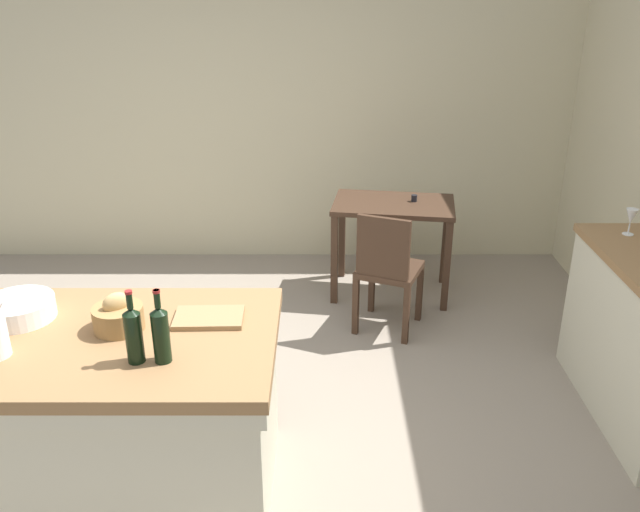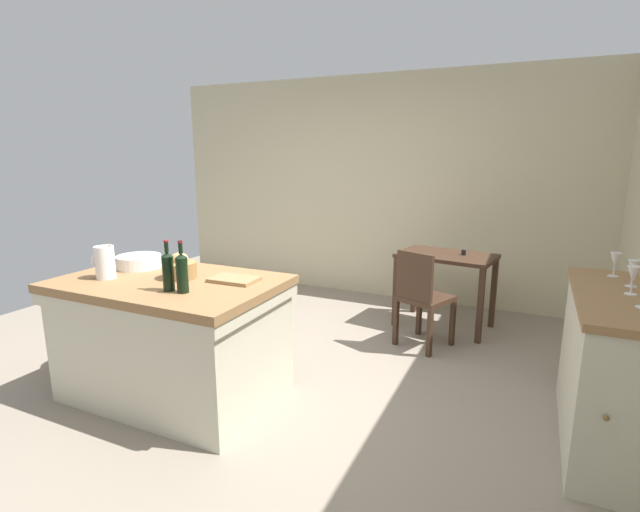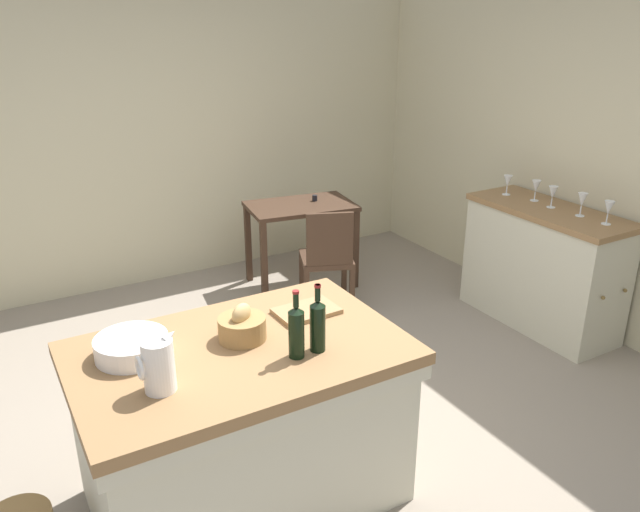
% 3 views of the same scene
% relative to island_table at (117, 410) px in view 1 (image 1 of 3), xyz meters
% --- Properties ---
extents(ground_plane, '(6.76, 6.76, 0.00)m').
position_rel_island_table_xyz_m(ground_plane, '(0.50, 0.41, -0.47)').
color(ground_plane, gray).
extents(wall_back, '(5.32, 0.12, 2.60)m').
position_rel_island_table_xyz_m(wall_back, '(0.50, 3.01, 0.83)').
color(wall_back, beige).
rests_on(wall_back, ground).
extents(island_table, '(1.52, 0.98, 0.86)m').
position_rel_island_table_xyz_m(island_table, '(0.00, 0.00, 0.00)').
color(island_table, olive).
rests_on(island_table, ground).
extents(writing_desk, '(0.97, 0.69, 0.79)m').
position_rel_island_table_xyz_m(writing_desk, '(1.51, 2.19, 0.16)').
color(writing_desk, '#3D281C').
rests_on(writing_desk, ground).
extents(wooden_chair, '(0.52, 0.52, 0.89)m').
position_rel_island_table_xyz_m(wooden_chair, '(1.41, 1.58, 0.01)').
color(wooden_chair, '#3D281C').
rests_on(wooden_chair, ground).
extents(wash_bowl, '(0.33, 0.33, 0.09)m').
position_rel_island_table_xyz_m(wash_bowl, '(-0.44, 0.17, 0.44)').
color(wash_bowl, white).
rests_on(wash_bowl, island_table).
extents(bread_basket, '(0.23, 0.23, 0.18)m').
position_rel_island_table_xyz_m(bread_basket, '(0.05, 0.07, 0.46)').
color(bread_basket, olive).
rests_on(bread_basket, island_table).
extents(cutting_board, '(0.32, 0.22, 0.02)m').
position_rel_island_table_xyz_m(cutting_board, '(0.44, 0.15, 0.41)').
color(cutting_board, '#99754C').
rests_on(cutting_board, island_table).
extents(wine_bottle_dark, '(0.07, 0.07, 0.33)m').
position_rel_island_table_xyz_m(wine_bottle_dark, '(0.30, -0.20, 0.53)').
color(wine_bottle_dark, black).
rests_on(wine_bottle_dark, island_table).
extents(wine_bottle_amber, '(0.07, 0.07, 0.32)m').
position_rel_island_table_xyz_m(wine_bottle_amber, '(0.19, -0.20, 0.53)').
color(wine_bottle_amber, black).
rests_on(wine_bottle_amber, island_table).
extents(wine_glass_far_right, '(0.07, 0.07, 0.16)m').
position_rel_island_table_xyz_m(wine_glass_far_right, '(2.74, 1.05, 0.58)').
color(wine_glass_far_right, white).
rests_on(wine_glass_far_right, side_cabinet).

